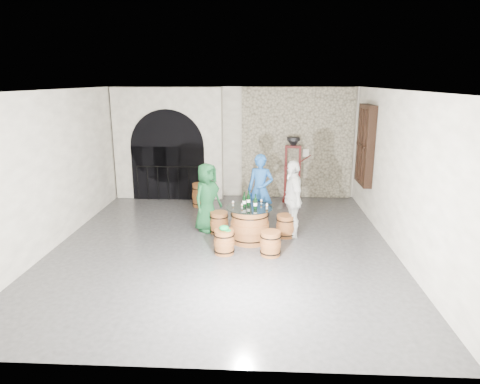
# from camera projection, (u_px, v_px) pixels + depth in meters

# --- Properties ---
(ground) EXTENTS (8.00, 8.00, 0.00)m
(ground) POSITION_uv_depth(u_px,v_px,m) (223.00, 245.00, 9.05)
(ground) COLOR #323235
(ground) RESTS_ON ground
(wall_back) EXTENTS (8.00, 0.00, 8.00)m
(wall_back) POSITION_uv_depth(u_px,v_px,m) (235.00, 143.00, 12.50)
(wall_back) COLOR white
(wall_back) RESTS_ON ground
(wall_front) EXTENTS (8.00, 0.00, 8.00)m
(wall_front) POSITION_uv_depth(u_px,v_px,m) (190.00, 246.00, 4.78)
(wall_front) COLOR white
(wall_front) RESTS_ON ground
(wall_left) EXTENTS (0.00, 8.00, 8.00)m
(wall_left) POSITION_uv_depth(u_px,v_px,m) (54.00, 169.00, 8.82)
(wall_left) COLOR white
(wall_left) RESTS_ON ground
(wall_right) EXTENTS (0.00, 8.00, 8.00)m
(wall_right) POSITION_uv_depth(u_px,v_px,m) (398.00, 173.00, 8.47)
(wall_right) COLOR white
(wall_right) RESTS_ON ground
(ceiling) EXTENTS (8.00, 8.00, 0.00)m
(ceiling) POSITION_uv_depth(u_px,v_px,m) (222.00, 90.00, 8.23)
(ceiling) COLOR beige
(ceiling) RESTS_ON wall_back
(stone_facing_panel) EXTENTS (3.20, 0.12, 3.18)m
(stone_facing_panel) POSITION_uv_depth(u_px,v_px,m) (297.00, 144.00, 12.35)
(stone_facing_panel) COLOR #AEA58A
(stone_facing_panel) RESTS_ON ground
(arched_opening) EXTENTS (3.10, 0.60, 3.19)m
(arched_opening) POSITION_uv_depth(u_px,v_px,m) (169.00, 144.00, 12.35)
(arched_opening) COLOR white
(arched_opening) RESTS_ON ground
(shuttered_window) EXTENTS (0.23, 1.10, 2.00)m
(shuttered_window) POSITION_uv_depth(u_px,v_px,m) (365.00, 145.00, 10.74)
(shuttered_window) COLOR black
(shuttered_window) RESTS_ON wall_right
(barrel_table) EXTENTS (1.00, 1.00, 0.77)m
(barrel_table) POSITION_uv_depth(u_px,v_px,m) (250.00, 225.00, 9.17)
(barrel_table) COLOR brown
(barrel_table) RESTS_ON ground
(barrel_stool_left) EXTENTS (0.43, 0.43, 0.50)m
(barrel_stool_left) POSITION_uv_depth(u_px,v_px,m) (219.00, 223.00, 9.69)
(barrel_stool_left) COLOR brown
(barrel_stool_left) RESTS_ON ground
(barrel_stool_far) EXTENTS (0.43, 0.43, 0.50)m
(barrel_stool_far) POSITION_uv_depth(u_px,v_px,m) (257.00, 218.00, 10.00)
(barrel_stool_far) COLOR brown
(barrel_stool_far) RESTS_ON ground
(barrel_stool_right) EXTENTS (0.43, 0.43, 0.50)m
(barrel_stool_right) POSITION_uv_depth(u_px,v_px,m) (286.00, 226.00, 9.48)
(barrel_stool_right) COLOR brown
(barrel_stool_right) RESTS_ON ground
(barrel_stool_near_right) EXTENTS (0.43, 0.43, 0.50)m
(barrel_stool_near_right) POSITION_uv_depth(u_px,v_px,m) (271.00, 244.00, 8.47)
(barrel_stool_near_right) COLOR brown
(barrel_stool_near_right) RESTS_ON ground
(barrel_stool_near_left) EXTENTS (0.43, 0.43, 0.50)m
(barrel_stool_near_left) POSITION_uv_depth(u_px,v_px,m) (224.00, 242.00, 8.55)
(barrel_stool_near_left) COLOR brown
(barrel_stool_near_left) RESTS_ON ground
(green_cap) EXTENTS (0.24, 0.19, 0.11)m
(green_cap) POSITION_uv_depth(u_px,v_px,m) (224.00, 228.00, 8.48)
(green_cap) COLOR #0C8E3E
(green_cap) RESTS_ON barrel_stool_near_left
(person_green) EXTENTS (0.85, 0.92, 1.58)m
(person_green) POSITION_uv_depth(u_px,v_px,m) (207.00, 197.00, 9.75)
(person_green) COLOR #134623
(person_green) RESTS_ON ground
(person_blue) EXTENTS (0.71, 0.56, 1.71)m
(person_blue) POSITION_uv_depth(u_px,v_px,m) (260.00, 190.00, 10.14)
(person_blue) COLOR #1B4E97
(person_blue) RESTS_ON ground
(person_white) EXTENTS (0.59, 1.06, 1.72)m
(person_white) POSITION_uv_depth(u_px,v_px,m) (293.00, 199.00, 9.37)
(person_white) COLOR silver
(person_white) RESTS_ON ground
(wine_bottle_left) EXTENTS (0.08, 0.08, 0.32)m
(wine_bottle_left) POSITION_uv_depth(u_px,v_px,m) (244.00, 201.00, 9.07)
(wine_bottle_left) COLOR black
(wine_bottle_left) RESTS_ON barrel_table
(wine_bottle_center) EXTENTS (0.08, 0.08, 0.32)m
(wine_bottle_center) POSITION_uv_depth(u_px,v_px,m) (255.00, 203.00, 8.90)
(wine_bottle_center) COLOR black
(wine_bottle_center) RESTS_ON barrel_table
(wine_bottle_right) EXTENTS (0.08, 0.08, 0.32)m
(wine_bottle_right) POSITION_uv_depth(u_px,v_px,m) (248.00, 199.00, 9.16)
(wine_bottle_right) COLOR black
(wine_bottle_right) RESTS_ON barrel_table
(tasting_glass_a) EXTENTS (0.05, 0.05, 0.10)m
(tasting_glass_a) POSITION_uv_depth(u_px,v_px,m) (242.00, 206.00, 8.98)
(tasting_glass_a) COLOR #AE5C22
(tasting_glass_a) RESTS_ON barrel_table
(tasting_glass_b) EXTENTS (0.05, 0.05, 0.10)m
(tasting_glass_b) POSITION_uv_depth(u_px,v_px,m) (267.00, 206.00, 9.01)
(tasting_glass_b) COLOR #AE5C22
(tasting_glass_b) RESTS_ON barrel_table
(tasting_glass_c) EXTENTS (0.05, 0.05, 0.10)m
(tasting_glass_c) POSITION_uv_depth(u_px,v_px,m) (245.00, 203.00, 9.22)
(tasting_glass_c) COLOR #AE5C22
(tasting_glass_c) RESTS_ON barrel_table
(tasting_glass_d) EXTENTS (0.05, 0.05, 0.10)m
(tasting_glass_d) POSITION_uv_depth(u_px,v_px,m) (261.00, 202.00, 9.30)
(tasting_glass_d) COLOR #AE5C22
(tasting_glass_d) RESTS_ON barrel_table
(tasting_glass_e) EXTENTS (0.05, 0.05, 0.10)m
(tasting_glass_e) POSITION_uv_depth(u_px,v_px,m) (267.00, 207.00, 8.93)
(tasting_glass_e) COLOR #AE5C22
(tasting_glass_e) RESTS_ON barrel_table
(tasting_glass_f) EXTENTS (0.05, 0.05, 0.10)m
(tasting_glass_f) POSITION_uv_depth(u_px,v_px,m) (233.00, 203.00, 9.19)
(tasting_glass_f) COLOR #AE5C22
(tasting_glass_f) RESTS_ON barrel_table
(side_barrel) EXTENTS (0.48, 0.48, 0.64)m
(side_barrel) POSITION_uv_depth(u_px,v_px,m) (201.00, 195.00, 11.76)
(side_barrel) COLOR brown
(side_barrel) RESTS_ON ground
(corking_press) EXTENTS (0.77, 0.46, 1.84)m
(corking_press) POSITION_uv_depth(u_px,v_px,m) (293.00, 165.00, 12.06)
(corking_press) COLOR #460F0B
(corking_press) RESTS_ON ground
(control_box) EXTENTS (0.18, 0.10, 0.22)m
(control_box) POSITION_uv_depth(u_px,v_px,m) (306.00, 153.00, 12.33)
(control_box) COLOR silver
(control_box) RESTS_ON wall_back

